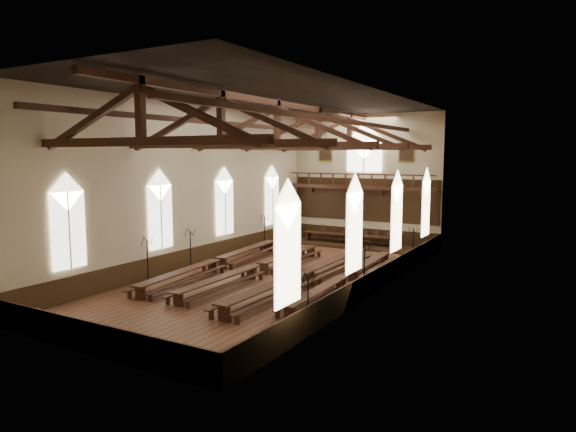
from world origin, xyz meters
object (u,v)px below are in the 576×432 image
object	(u,v)px
refectory_row_c	(306,274)
candelabrum_left_mid	(191,257)
refectory_row_b	(258,267)
candelabrum_right_mid	(364,278)
dais	(350,245)
candelabrum_left_near	(148,268)
candelabrum_left_far	(265,238)
refectory_row_d	(347,276)
high_table	(350,236)
candelabrum_right_far	(413,252)
candelabrum_right_near	(308,312)
refectory_row_a	(217,262)

from	to	relation	value
refectory_row_c	candelabrum_left_mid	world-z (taller)	candelabrum_left_mid
refectory_row_b	candelabrum_right_mid	distance (m)	6.64
dais	candelabrum_left_mid	xyz separation A→B (m)	(-5.11, -12.34, 0.67)
candelabrum_left_near	candelabrum_left_far	distance (m)	11.82
refectory_row_d	candelabrum_left_far	distance (m)	12.04
candelabrum_left_mid	candelabrum_right_mid	size ratio (longest dim) A/B	0.95
refectory_row_d	dais	distance (m)	12.06
refectory_row_b	high_table	xyz separation A→B (m)	(0.63, 11.80, 0.26)
refectory_row_b	candelabrum_right_far	distance (m)	10.33
candelabrum_left_far	candelabrum_right_far	xyz separation A→B (m)	(11.10, 0.18, -0.06)
refectory_row_b	candelabrum_left_far	size ratio (longest dim) A/B	5.59
candelabrum_right_near	candelabrum_right_far	size ratio (longest dim) A/B	0.99
candelabrum_left_near	candelabrum_left_mid	size ratio (longest dim) A/B	1.00
refectory_row_d	candelabrum_right_near	world-z (taller)	candelabrum_right_near
high_table	candelabrum_right_near	xyz separation A→B (m)	(5.99, -18.20, -0.08)
high_table	refectory_row_c	bearing A→B (deg)	-77.55
candelabrum_left_mid	candelabrum_right_near	xyz separation A→B (m)	(11.10, -5.86, -0.06)
candelabrum_left_mid	candelabrum_right_near	bearing A→B (deg)	-27.84
refectory_row_b	dais	distance (m)	11.82
refectory_row_a	dais	xyz separation A→B (m)	(3.55, 11.78, -0.45)
high_table	candelabrum_left_near	bearing A→B (deg)	-107.87
candelabrum_right_near	candelabrum_right_mid	size ratio (longest dim) A/B	0.88
dais	candelabrum_left_far	distance (m)	6.56
refectory_row_d	candelabrum_left_mid	world-z (taller)	candelabrum_left_mid
refectory_row_c	candelabrum_left_near	size ratio (longest dim) A/B	5.98
refectory_row_b	candelabrum_right_mid	world-z (taller)	candelabrum_right_mid
candelabrum_left_mid	candelabrum_left_far	bearing A→B (deg)	90.00
high_table	dais	bearing A→B (deg)	180.00
candelabrum_left_near	candelabrum_right_near	world-z (taller)	candelabrum_left_near
dais	candelabrum_right_near	world-z (taller)	candelabrum_right_near
candelabrum_left_near	refectory_row_d	bearing A→B (deg)	25.91
refectory_row_a	candelabrum_right_far	size ratio (longest dim) A/B	6.20
dais	high_table	world-z (taller)	high_table
candelabrum_left_mid	candelabrum_left_far	distance (m)	8.29
candelabrum_left_near	candelabrum_left_mid	world-z (taller)	candelabrum_left_mid
refectory_row_c	candelabrum_left_near	world-z (taller)	candelabrum_left_near
candelabrum_left_near	candelabrum_right_near	size ratio (longest dim) A/B	1.08
high_table	candelabrum_left_near	distance (m)	16.67
candelabrum_left_far	candelabrum_left_near	bearing A→B (deg)	-90.00
high_table	candelabrum_left_mid	distance (m)	13.36
refectory_row_c	candelabrum_right_near	world-z (taller)	candelabrum_right_near
candelabrum_left_near	candelabrum_left_far	xyz separation A→B (m)	(-0.00, 11.82, 0.01)
candelabrum_left_mid	candelabrum_right_near	distance (m)	12.55
refectory_row_c	candelabrum_right_mid	distance (m)	3.33
refectory_row_b	refectory_row_c	size ratio (longest dim) A/B	0.94
refectory_row_d	candelabrum_left_mid	size ratio (longest dim) A/B	5.49
refectory_row_a	refectory_row_c	xyz separation A→B (m)	(6.21, -0.30, 0.04)
candelabrum_left_near	candelabrum_right_mid	size ratio (longest dim) A/B	0.95
refectory_row_c	candelabrum_right_mid	bearing A→B (deg)	-2.07
candelabrum_right_near	candelabrum_right_mid	distance (m)	6.01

